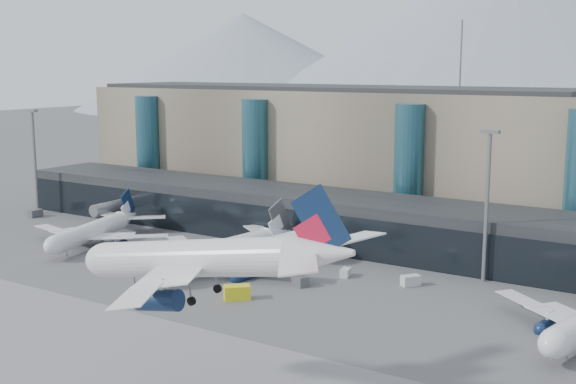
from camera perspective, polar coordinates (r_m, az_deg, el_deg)
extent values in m
plane|color=#515154|center=(101.21, -10.45, -11.01)|extent=(900.00, 900.00, 0.00)
cube|color=slate|center=(91.66, -16.99, -13.56)|extent=(400.00, 40.00, 0.04)
cube|color=black|center=(145.80, 5.12, -2.33)|extent=(170.00, 18.00, 10.00)
cube|color=black|center=(138.36, 3.43, -3.40)|extent=(170.00, 0.40, 8.00)
cylinder|color=slate|center=(169.72, -13.40, -1.09)|extent=(2.80, 14.00, 2.80)
cube|color=slate|center=(170.31, -13.36, -2.08)|extent=(1.20, 1.20, 2.40)
cylinder|color=slate|center=(136.53, 3.00, -3.50)|extent=(2.80, 14.00, 2.80)
cube|color=slate|center=(137.25, 2.99, -4.71)|extent=(1.20, 1.20, 2.40)
cube|color=gray|center=(183.72, 2.82, 3.40)|extent=(130.00, 30.00, 30.00)
cube|color=black|center=(182.61, 2.86, 8.24)|extent=(123.50, 28.00, 1.00)
cylinder|color=#245566|center=(197.71, -10.97, 3.40)|extent=(6.40, 6.40, 28.00)
cylinder|color=#245566|center=(175.69, -2.61, 2.77)|extent=(6.40, 6.40, 28.00)
cylinder|color=#245566|center=(156.44, 9.50, 1.76)|extent=(6.40, 6.40, 28.00)
cylinder|color=slate|center=(168.08, 13.50, 10.39)|extent=(0.40, 0.40, 16.00)
cone|color=gray|center=(554.11, -3.61, 10.09)|extent=(320.00, 320.00, 75.00)
cone|color=gray|center=(466.29, 17.16, 11.86)|extent=(400.00, 400.00, 110.00)
cylinder|color=slate|center=(185.77, -19.36, 2.14)|extent=(0.70, 0.70, 25.00)
cube|color=slate|center=(184.59, -19.58, 6.08)|extent=(3.00, 1.20, 0.60)
cylinder|color=slate|center=(124.17, 15.42, -1.28)|extent=(0.70, 0.70, 25.00)
cube|color=slate|center=(122.41, 15.70, 4.61)|extent=(3.00, 1.20, 0.60)
cylinder|color=silver|center=(73.12, -6.46, -4.30)|extent=(23.35, 5.41, 3.83)
ellipsoid|color=silver|center=(80.14, -13.28, -3.24)|extent=(5.62, 4.19, 3.83)
cone|color=silver|center=(65.95, 4.27, -5.67)|extent=(6.86, 4.28, 3.83)
cube|color=silver|center=(65.93, -9.39, -6.53)|extent=(12.91, 17.19, 0.19)
cylinder|color=#0E1F40|center=(68.77, -9.20, -7.53)|extent=(4.76, 2.42, 2.11)
cube|color=silver|center=(61.86, 2.50, -6.52)|extent=(7.35, 9.04, 0.15)
cube|color=silver|center=(79.15, -2.04, -3.61)|extent=(11.19, 17.44, 0.19)
cylinder|color=#0E1F40|center=(78.66, -3.60, -5.18)|extent=(4.76, 2.42, 2.11)
cube|color=silver|center=(70.00, 5.83, -4.60)|extent=(6.52, 9.20, 0.15)
cube|color=#0E1F40|center=(65.06, 4.57, -3.10)|extent=(5.73, 0.62, 6.75)
cube|color=#B51632|center=(65.72, 3.76, -3.99)|extent=(3.84, 0.53, 3.69)
cylinder|color=slate|center=(78.53, -11.30, -5.31)|extent=(0.16, 0.16, 3.07)
cylinder|color=black|center=(78.89, -11.27, -6.25)|extent=(0.70, 0.29, 0.68)
cylinder|color=black|center=(71.81, -6.80, -7.75)|extent=(0.90, 0.40, 0.88)
cylinder|color=black|center=(75.44, -4.78, -6.84)|extent=(0.90, 0.40, 0.88)
cylinder|color=silver|center=(151.61, -14.99, -2.48)|extent=(9.05, 22.77, 3.73)
ellipsoid|color=silver|center=(142.60, -17.47, -3.38)|extent=(4.88, 5.97, 3.73)
cone|color=silver|center=(163.58, -12.21, -1.41)|extent=(5.18, 7.15, 3.73)
cube|color=silver|center=(148.88, -12.04, -2.83)|extent=(15.96, 14.37, 0.19)
cylinder|color=#0E1F40|center=(149.21, -12.91, -3.59)|extent=(3.08, 4.87, 2.05)
cube|color=silver|center=(161.32, -10.84, -1.45)|extent=(8.38, 7.99, 0.15)
cube|color=silver|center=(157.53, -17.11, -2.36)|extent=(16.85, 8.46, 0.19)
cylinder|color=#0E1F40|center=(155.81, -16.76, -3.19)|extent=(3.08, 4.87, 2.05)
cube|color=silver|center=(165.85, -13.56, -1.24)|extent=(8.90, 5.16, 0.15)
cube|color=#0E1F40|center=(163.30, -12.19, -0.36)|extent=(1.56, 5.47, 6.57)
cube|color=silver|center=(162.68, -12.35, -0.80)|extent=(1.15, 3.68, 3.59)
cylinder|color=slate|center=(145.82, -16.64, -4.03)|extent=(0.15, 0.15, 2.99)
cylinder|color=black|center=(146.13, -16.62, -4.53)|extent=(0.39, 0.70, 0.66)
cylinder|color=black|center=(152.03, -14.02, -3.85)|extent=(0.53, 0.91, 0.85)
cylinder|color=black|center=(154.44, -15.42, -3.70)|extent=(0.53, 0.91, 0.85)
cylinder|color=silver|center=(129.50, -4.92, -4.03)|extent=(7.87, 25.83, 4.22)
ellipsoid|color=silver|center=(121.24, -9.24, -5.10)|extent=(5.04, 6.46, 4.22)
cone|color=silver|center=(141.07, -0.17, -2.74)|extent=(5.23, 7.82, 4.22)
cube|color=silver|center=(124.83, -1.38, -4.86)|extent=(19.21, 11.15, 0.21)
cylinder|color=#0E1F40|center=(125.79, -2.57, -5.77)|extent=(3.04, 5.38, 2.32)
cube|color=silver|center=(137.82, 1.44, -2.96)|extent=(10.14, 6.61, 0.17)
cube|color=silver|center=(137.33, -7.04, -3.56)|extent=(18.61, 15.17, 0.21)
cylinder|color=#0E1F40|center=(135.33, -6.85, -4.70)|extent=(3.04, 5.38, 2.32)
cube|color=silver|center=(144.33, -1.70, -2.37)|extent=(9.78, 8.54, 0.17)
cube|color=slate|center=(140.64, -0.07, -1.38)|extent=(1.17, 6.28, 7.43)
cube|color=silver|center=(140.08, -0.36, -1.95)|extent=(0.90, 4.22, 4.06)
cylinder|color=slate|center=(124.36, -7.85, -5.99)|extent=(0.17, 0.17, 3.38)
cylinder|color=black|center=(124.77, -7.84, -6.64)|extent=(0.37, 0.78, 0.75)
cylinder|color=black|center=(129.60, -3.76, -5.94)|extent=(0.51, 1.01, 0.96)
cylinder|color=black|center=(133.07, -5.33, -5.54)|extent=(0.51, 1.01, 0.96)
ellipsoid|color=silver|center=(95.45, 20.95, -10.10)|extent=(4.92, 6.08, 3.83)
cube|color=silver|center=(110.30, 19.85, -7.68)|extent=(16.50, 14.55, 0.19)
cylinder|color=#0E1F40|center=(108.98, 20.44, -9.01)|extent=(3.07, 4.98, 2.11)
cylinder|color=slate|center=(99.30, 21.70, -10.89)|extent=(0.16, 0.16, 3.07)
cylinder|color=black|center=(99.77, 21.65, -11.61)|extent=(0.39, 0.72, 0.68)
cube|color=#4B4B50|center=(120.17, 0.97, -7.01)|extent=(3.56, 2.99, 1.75)
cube|color=beige|center=(121.82, 9.67, -6.91)|extent=(3.17, 3.43, 1.75)
cube|color=#4B4B50|center=(183.83, -19.32, -1.60)|extent=(1.85, 3.27, 1.79)
cube|color=beige|center=(125.52, 4.56, -6.37)|extent=(1.86, 2.68, 1.43)
cube|color=yellow|center=(113.58, -4.05, -7.92)|extent=(4.38, 4.29, 2.22)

